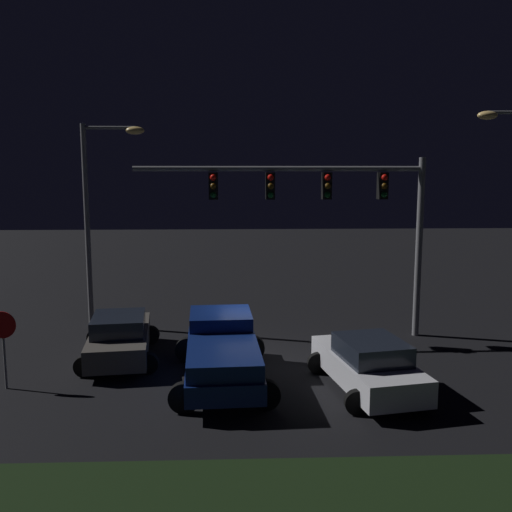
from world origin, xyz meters
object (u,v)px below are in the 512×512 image
(car_sedan, at_px, (120,337))
(pickup_truck, at_px, (222,348))
(traffic_signal_gantry, at_px, (327,199))
(stop_sign, at_px, (3,335))
(street_lamp_left, at_px, (99,201))
(car_sedan_far, at_px, (368,364))

(car_sedan, bearing_deg, pickup_truck, -128.08)
(traffic_signal_gantry, xyz_separation_m, stop_sign, (-9.72, -4.73, -3.47))
(pickup_truck, bearing_deg, street_lamp_left, 34.98)
(stop_sign, bearing_deg, traffic_signal_gantry, 25.93)
(pickup_truck, relative_size, car_sedan_far, 1.18)
(street_lamp_left, bearing_deg, car_sedan_far, -38.12)
(pickup_truck, height_order, car_sedan_far, pickup_truck)
(car_sedan, xyz_separation_m, traffic_signal_gantry, (7.02, 2.32, 4.29))
(pickup_truck, xyz_separation_m, stop_sign, (-6.04, -0.38, 0.56))
(street_lamp_left, bearing_deg, stop_sign, -101.21)
(stop_sign, bearing_deg, street_lamp_left, 78.79)
(pickup_truck, distance_m, stop_sign, 6.07)
(car_sedan_far, xyz_separation_m, traffic_signal_gantry, (-0.38, 5.19, 4.29))
(pickup_truck, bearing_deg, car_sedan_far, -104.78)
(car_sedan, height_order, street_lamp_left, street_lamp_left)
(car_sedan, height_order, stop_sign, stop_sign)
(street_lamp_left, bearing_deg, car_sedan, -70.58)
(street_lamp_left, bearing_deg, pickup_truck, -51.96)
(pickup_truck, xyz_separation_m, car_sedan_far, (4.07, -0.84, -0.26))
(traffic_signal_gantry, bearing_deg, car_sedan, -161.68)
(traffic_signal_gantry, height_order, street_lamp_left, street_lamp_left)
(car_sedan, xyz_separation_m, car_sedan_far, (7.39, -2.87, 0.00))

